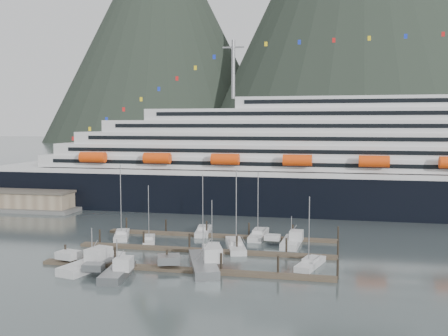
{
  "coord_description": "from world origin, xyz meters",
  "views": [
    {
      "loc": [
        18.88,
        -87.99,
        23.3
      ],
      "look_at": [
        -5.35,
        22.0,
        13.82
      ],
      "focal_mm": 42.0,
      "sensor_mm": 36.0,
      "label": 1
    }
  ],
  "objects_px": {
    "sailboat_h": "(310,264)",
    "trawler_b": "(117,271)",
    "sailboat_d": "(236,246)",
    "trawler_c": "(202,263)",
    "warehouse": "(9,199)",
    "cruise_ship": "(382,167)",
    "trawler_a": "(92,262)",
    "sailboat_c": "(212,249)",
    "trawler_e": "(291,241)",
    "sailboat_a": "(122,235)",
    "sailboat_b": "(149,240)",
    "sailboat_g": "(259,235)",
    "sailboat_f": "(203,231)"
  },
  "relations": [
    {
      "from": "trawler_a",
      "to": "trawler_c",
      "type": "height_order",
      "value": "trawler_c"
    },
    {
      "from": "sailboat_d",
      "to": "warehouse",
      "type": "bearing_deg",
      "value": 47.47
    },
    {
      "from": "warehouse",
      "to": "sailboat_c",
      "type": "xyz_separation_m",
      "value": [
        68.45,
        -38.18,
        -1.87
      ]
    },
    {
      "from": "warehouse",
      "to": "cruise_ship",
      "type": "bearing_deg",
      "value": 7.23
    },
    {
      "from": "trawler_b",
      "to": "warehouse",
      "type": "bearing_deg",
      "value": 38.42
    },
    {
      "from": "sailboat_c",
      "to": "trawler_a",
      "type": "xyz_separation_m",
      "value": [
        -16.56,
        -14.95,
        0.53
      ]
    },
    {
      "from": "sailboat_h",
      "to": "trawler_a",
      "type": "bearing_deg",
      "value": 118.59
    },
    {
      "from": "sailboat_d",
      "to": "trawler_c",
      "type": "height_order",
      "value": "sailboat_d"
    },
    {
      "from": "sailboat_c",
      "to": "cruise_ship",
      "type": "bearing_deg",
      "value": -42.97
    },
    {
      "from": "warehouse",
      "to": "sailboat_f",
      "type": "distance_m",
      "value": 67.13
    },
    {
      "from": "warehouse",
      "to": "trawler_b",
      "type": "bearing_deg",
      "value": -44.52
    },
    {
      "from": "sailboat_g",
      "to": "trawler_c",
      "type": "xyz_separation_m",
      "value": [
        -5.38,
        -25.29,
        0.51
      ]
    },
    {
      "from": "sailboat_g",
      "to": "trawler_b",
      "type": "distance_m",
      "value": 36.77
    },
    {
      "from": "sailboat_c",
      "to": "sailboat_d",
      "type": "relative_size",
      "value": 0.64
    },
    {
      "from": "trawler_c",
      "to": "sailboat_f",
      "type": "bearing_deg",
      "value": -5.69
    },
    {
      "from": "sailboat_a",
      "to": "sailboat_h",
      "type": "relative_size",
      "value": 1.29
    },
    {
      "from": "sailboat_b",
      "to": "sailboat_h",
      "type": "xyz_separation_m",
      "value": [
        32.06,
        -11.03,
        0.02
      ]
    },
    {
      "from": "trawler_c",
      "to": "trawler_e",
      "type": "xyz_separation_m",
      "value": [
        12.53,
        19.1,
        -0.11
      ]
    },
    {
      "from": "sailboat_c",
      "to": "trawler_b",
      "type": "bearing_deg",
      "value": 141.25
    },
    {
      "from": "sailboat_f",
      "to": "trawler_e",
      "type": "bearing_deg",
      "value": -119.22
    },
    {
      "from": "sailboat_b",
      "to": "sailboat_f",
      "type": "height_order",
      "value": "sailboat_f"
    },
    {
      "from": "sailboat_d",
      "to": "sailboat_g",
      "type": "height_order",
      "value": "sailboat_d"
    },
    {
      "from": "sailboat_d",
      "to": "trawler_c",
      "type": "distance_m",
      "value": 14.81
    },
    {
      "from": "sailboat_d",
      "to": "trawler_a",
      "type": "distance_m",
      "value": 27.16
    },
    {
      "from": "sailboat_h",
      "to": "trawler_e",
      "type": "bearing_deg",
      "value": 32.75
    },
    {
      "from": "trawler_c",
      "to": "trawler_e",
      "type": "bearing_deg",
      "value": -53.24
    },
    {
      "from": "warehouse",
      "to": "trawler_b",
      "type": "xyz_separation_m",
      "value": [
        57.97,
        -57.01,
        -1.41
      ]
    },
    {
      "from": "sailboat_f",
      "to": "sailboat_g",
      "type": "xyz_separation_m",
      "value": [
        12.07,
        -0.98,
        0.0
      ]
    },
    {
      "from": "sailboat_c",
      "to": "sailboat_g",
      "type": "xyz_separation_m",
      "value": [
        6.51,
        13.78,
        0.05
      ]
    },
    {
      "from": "sailboat_g",
      "to": "trawler_c",
      "type": "height_order",
      "value": "sailboat_g"
    },
    {
      "from": "warehouse",
      "to": "sailboat_g",
      "type": "bearing_deg",
      "value": -18.03
    },
    {
      "from": "trawler_c",
      "to": "sailboat_g",
      "type": "bearing_deg",
      "value": -32.0
    },
    {
      "from": "trawler_a",
      "to": "trawler_c",
      "type": "relative_size",
      "value": 0.9
    },
    {
      "from": "sailboat_a",
      "to": "trawler_a",
      "type": "xyz_separation_m",
      "value": [
        4.39,
        -22.19,
        0.46
      ]
    },
    {
      "from": "warehouse",
      "to": "sailboat_d",
      "type": "height_order",
      "value": "sailboat_d"
    },
    {
      "from": "sailboat_d",
      "to": "trawler_e",
      "type": "relative_size",
      "value": 1.59
    },
    {
      "from": "sailboat_b",
      "to": "sailboat_d",
      "type": "xyz_separation_m",
      "value": [
        17.64,
        -1.23,
        0.05
      ]
    },
    {
      "from": "sailboat_a",
      "to": "sailboat_b",
      "type": "bearing_deg",
      "value": -132.18
    },
    {
      "from": "cruise_ship",
      "to": "trawler_a",
      "type": "distance_m",
      "value": 83.69
    },
    {
      "from": "sailboat_h",
      "to": "trawler_b",
      "type": "xyz_separation_m",
      "value": [
        -28.65,
        -12.09,
        0.43
      ]
    },
    {
      "from": "warehouse",
      "to": "sailboat_f",
      "type": "bearing_deg",
      "value": -20.43
    },
    {
      "from": "sailboat_a",
      "to": "sailboat_d",
      "type": "distance_m",
      "value": 25.06
    },
    {
      "from": "sailboat_b",
      "to": "trawler_a",
      "type": "height_order",
      "value": "sailboat_b"
    },
    {
      "from": "warehouse",
      "to": "trawler_a",
      "type": "height_order",
      "value": "trawler_a"
    },
    {
      "from": "trawler_a",
      "to": "trawler_b",
      "type": "bearing_deg",
      "value": -109.56
    },
    {
      "from": "sailboat_a",
      "to": "trawler_e",
      "type": "height_order",
      "value": "sailboat_a"
    },
    {
      "from": "sailboat_c",
      "to": "sailboat_f",
      "type": "distance_m",
      "value": 15.77
    },
    {
      "from": "trawler_c",
      "to": "trawler_e",
      "type": "distance_m",
      "value": 22.85
    },
    {
      "from": "sailboat_f",
      "to": "sailboat_a",
      "type": "bearing_deg",
      "value": 107.26
    },
    {
      "from": "warehouse",
      "to": "sailboat_f",
      "type": "height_order",
      "value": "sailboat_f"
    }
  ]
}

